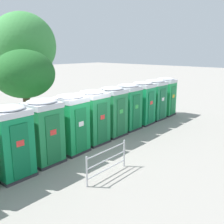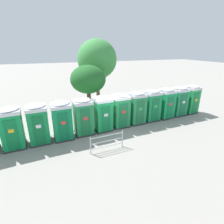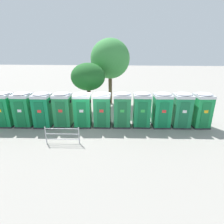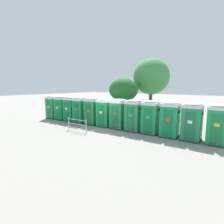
# 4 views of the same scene
# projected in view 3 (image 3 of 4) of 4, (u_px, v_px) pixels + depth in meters

# --- Properties ---
(ground_plane) EXTENTS (120.00, 120.00, 0.00)m
(ground_plane) POSITION_uv_depth(u_px,v_px,m) (93.00, 125.00, 13.15)
(ground_plane) COLOR gray
(portapotty_1) EXTENTS (1.30, 1.29, 2.54)m
(portapotty_1) POSITION_uv_depth(u_px,v_px,m) (4.00, 109.00, 12.70)
(portapotty_1) COLOR #2D2D33
(portapotty_1) RESTS_ON ground
(portapotty_2) EXTENTS (1.28, 1.26, 2.54)m
(portapotty_2) POSITION_uv_depth(u_px,v_px,m) (24.00, 109.00, 12.68)
(portapotty_2) COLOR #2D2D33
(portapotty_2) RESTS_ON ground
(portapotty_3) EXTENTS (1.27, 1.25, 2.54)m
(portapotty_3) POSITION_uv_depth(u_px,v_px,m) (43.00, 110.00, 12.58)
(portapotty_3) COLOR #2D2D33
(portapotty_3) RESTS_ON ground
(portapotty_4) EXTENTS (1.29, 1.26, 2.54)m
(portapotty_4) POSITION_uv_depth(u_px,v_px,m) (63.00, 109.00, 12.66)
(portapotty_4) COLOR #2D2D33
(portapotty_4) RESTS_ON ground
(portapotty_5) EXTENTS (1.32, 1.31, 2.54)m
(portapotty_5) POSITION_uv_depth(u_px,v_px,m) (83.00, 109.00, 12.64)
(portapotty_5) COLOR #2D2D33
(portapotty_5) RESTS_ON ground
(portapotty_6) EXTENTS (1.27, 1.25, 2.54)m
(portapotty_6) POSITION_uv_depth(u_px,v_px,m) (102.00, 109.00, 12.65)
(portapotty_6) COLOR #2D2D33
(portapotty_6) RESTS_ON ground
(portapotty_7) EXTENTS (1.30, 1.27, 2.54)m
(portapotty_7) POSITION_uv_depth(u_px,v_px,m) (122.00, 109.00, 12.64)
(portapotty_7) COLOR #2D2D33
(portapotty_7) RESTS_ON ground
(portapotty_8) EXTENTS (1.27, 1.24, 2.54)m
(portapotty_8) POSITION_uv_depth(u_px,v_px,m) (142.00, 109.00, 12.64)
(portapotty_8) COLOR #2D2D33
(portapotty_8) RESTS_ON ground
(portapotty_9) EXTENTS (1.31, 1.30, 2.54)m
(portapotty_9) POSITION_uv_depth(u_px,v_px,m) (162.00, 110.00, 12.56)
(portapotty_9) COLOR #2D2D33
(portapotty_9) RESTS_ON ground
(portapotty_10) EXTENTS (1.27, 1.25, 2.54)m
(portapotty_10) POSITION_uv_depth(u_px,v_px,m) (182.00, 110.00, 12.54)
(portapotty_10) COLOR #2D2D33
(portapotty_10) RESTS_ON ground
(portapotty_11) EXTENTS (1.27, 1.31, 2.54)m
(portapotty_11) POSITION_uv_depth(u_px,v_px,m) (202.00, 110.00, 12.51)
(portapotty_11) COLOR #2D2D33
(portapotty_11) RESTS_ON ground
(street_tree_0) EXTENTS (3.84, 3.84, 6.49)m
(street_tree_0) POSITION_uv_depth(u_px,v_px,m) (110.00, 59.00, 17.17)
(street_tree_0) COLOR brown
(street_tree_0) RESTS_ON ground
(street_tree_1) EXTENTS (2.94, 2.94, 4.36)m
(street_tree_1) POSITION_uv_depth(u_px,v_px,m) (88.00, 77.00, 15.06)
(street_tree_1) COLOR #4C3826
(street_tree_1) RESTS_ON ground
(event_barrier) EXTENTS (2.06, 0.18, 1.05)m
(event_barrier) POSITION_uv_depth(u_px,v_px,m) (62.00, 135.00, 10.40)
(event_barrier) COLOR #B7B7BC
(event_barrier) RESTS_ON ground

